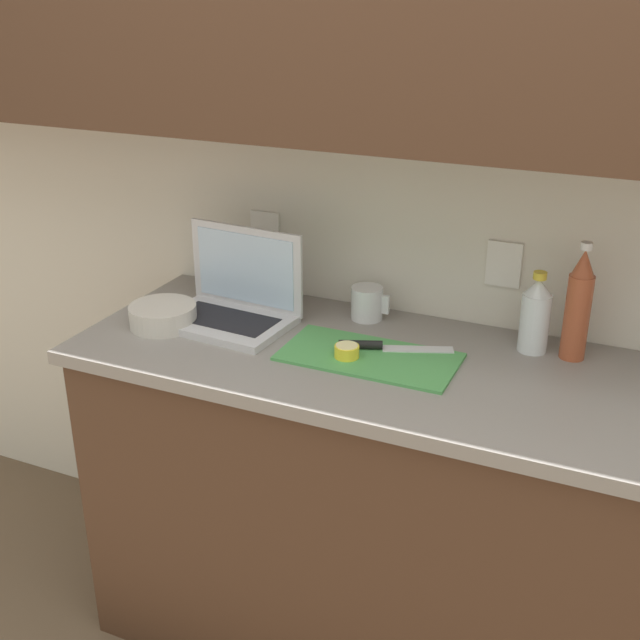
# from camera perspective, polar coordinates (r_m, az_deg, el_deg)

# --- Properties ---
(wall_back) EXTENTS (5.20, 0.38, 2.60)m
(wall_back) POSITION_cam_1_polar(r_m,az_deg,el_deg) (1.98, 10.94, 16.23)
(wall_back) COLOR silver
(wall_back) RESTS_ON ground_plane
(counter_unit) EXTENTS (1.81, 0.61, 0.92)m
(counter_unit) POSITION_cam_1_polar(r_m,az_deg,el_deg) (2.18, 7.65, -14.03)
(counter_unit) COLOR #472D1E
(counter_unit) RESTS_ON ground_plane
(laptop) EXTENTS (0.36, 0.26, 0.25)m
(laptop) POSITION_cam_1_polar(r_m,az_deg,el_deg) (2.18, -6.15, 1.43)
(laptop) COLOR silver
(laptop) RESTS_ON counter_unit
(cutting_board) EXTENTS (0.43, 0.22, 0.01)m
(cutting_board) POSITION_cam_1_polar(r_m,az_deg,el_deg) (1.98, 3.51, -2.63)
(cutting_board) COLOR #4C9E51
(cutting_board) RESTS_ON counter_unit
(knife) EXTENTS (0.28, 0.13, 0.02)m
(knife) POSITION_cam_1_polar(r_m,az_deg,el_deg) (2.01, 3.98, -1.84)
(knife) COLOR silver
(knife) RESTS_ON cutting_board
(lemon_half_cut) EXTENTS (0.06, 0.06, 0.03)m
(lemon_half_cut) POSITION_cam_1_polar(r_m,az_deg,el_deg) (1.96, 1.92, -2.22)
(lemon_half_cut) COLOR yellow
(lemon_half_cut) RESTS_ON cutting_board
(bottle_green_soda) EXTENTS (0.06, 0.06, 0.30)m
(bottle_green_soda) POSITION_cam_1_polar(r_m,az_deg,el_deg) (2.02, 17.89, 0.95)
(bottle_green_soda) COLOR #A34C2D
(bottle_green_soda) RESTS_ON counter_unit
(bottle_oil_tall) EXTENTS (0.07, 0.07, 0.21)m
(bottle_oil_tall) POSITION_cam_1_polar(r_m,az_deg,el_deg) (2.05, 15.07, 0.30)
(bottle_oil_tall) COLOR silver
(bottle_oil_tall) RESTS_ON counter_unit
(measuring_cup) EXTENTS (0.11, 0.09, 0.09)m
(measuring_cup) POSITION_cam_1_polar(r_m,az_deg,el_deg) (2.19, 3.38, 1.21)
(measuring_cup) COLOR silver
(measuring_cup) RESTS_ON counter_unit
(bowl_white) EXTENTS (0.18, 0.18, 0.06)m
(bowl_white) POSITION_cam_1_polar(r_m,az_deg,el_deg) (2.18, -11.10, 0.32)
(bowl_white) COLOR beige
(bowl_white) RESTS_ON counter_unit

